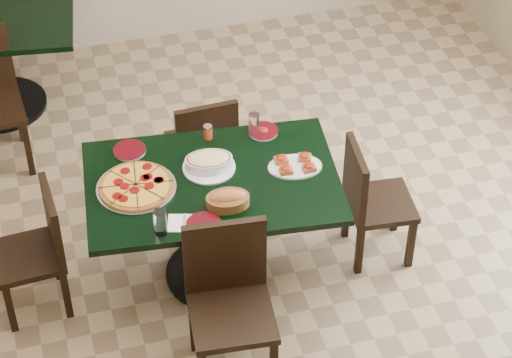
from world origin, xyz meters
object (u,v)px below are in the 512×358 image
object	(u,v)px
chair_left	(39,246)
bread_basket	(228,199)
chair_right	(370,198)
bruschetta_platter	(295,165)
chair_near	(229,294)
lasagna_casserole	(209,162)
pepperoni_pizza	(136,186)
main_table	(213,204)
chair_far	(204,145)

from	to	relation	value
chair_left	bread_basket	xyz separation A→B (m)	(1.01, -0.28, 0.35)
bread_basket	chair_right	bearing A→B (deg)	16.06
bruschetta_platter	chair_left	bearing A→B (deg)	-174.78
chair_near	bread_basket	size ratio (longest dim) A/B	3.70
lasagna_casserole	bread_basket	size ratio (longest dim) A/B	1.18
chair_right	bread_basket	xyz separation A→B (m)	(-0.89, -0.17, 0.35)
pepperoni_pizza	bread_basket	distance (m)	0.52
chair_right	bruschetta_platter	bearing A→B (deg)	90.92
main_table	pepperoni_pizza	size ratio (longest dim) A/B	3.36
pepperoni_pizza	bruschetta_platter	size ratio (longest dim) A/B	1.32
chair_left	bruschetta_platter	world-z (taller)	bruschetta_platter
main_table	chair_far	bearing A→B (deg)	87.39
chair_far	chair_right	distance (m)	1.09
lasagna_casserole	chair_left	bearing A→B (deg)	-171.51
main_table	lasagna_casserole	xyz separation A→B (m)	(0.01, 0.10, 0.23)
chair_near	pepperoni_pizza	xyz separation A→B (m)	(-0.34, 0.67, 0.25)
chair_near	bread_basket	world-z (taller)	chair_near
pepperoni_pizza	bruschetta_platter	bearing A→B (deg)	-4.05
bruschetta_platter	lasagna_casserole	bearing A→B (deg)	173.32
chair_near	bruschetta_platter	size ratio (longest dim) A/B	2.78
lasagna_casserole	bread_basket	distance (m)	0.32
chair_far	pepperoni_pizza	xyz separation A→B (m)	(-0.51, -0.62, 0.31)
chair_far	bread_basket	xyz separation A→B (m)	(-0.06, -0.88, 0.33)
chair_left	pepperoni_pizza	world-z (taller)	chair_left
main_table	chair_right	distance (m)	0.93
main_table	chair_left	bearing A→B (deg)	-177.64
bread_basket	main_table	bearing A→B (deg)	104.22
chair_far	pepperoni_pizza	world-z (taller)	chair_far
pepperoni_pizza	bread_basket	world-z (taller)	bread_basket
main_table	bruschetta_platter	distance (m)	0.51
chair_left	bruschetta_platter	distance (m)	1.49
chair_far	chair_near	distance (m)	1.30
bread_basket	bruschetta_platter	xyz separation A→B (m)	(0.44, 0.20, -0.02)
chair_near	bruschetta_platter	bearing A→B (deg)	53.48
pepperoni_pizza	lasagna_casserole	distance (m)	0.43
chair_left	pepperoni_pizza	bearing A→B (deg)	83.95
chair_far	chair_left	world-z (taller)	chair_far
main_table	chair_far	world-z (taller)	chair_far
chair_far	chair_near	bearing A→B (deg)	80.05
main_table	chair_right	world-z (taller)	chair_right
main_table	chair_near	size ratio (longest dim) A/B	1.60
chair_right	pepperoni_pizza	xyz separation A→B (m)	(-1.34, 0.09, 0.32)
main_table	chair_right	size ratio (longest dim) A/B	1.83
chair_left	pepperoni_pizza	size ratio (longest dim) A/B	1.83
bruschetta_platter	chair_right	bearing A→B (deg)	4.52
chair_far	main_table	bearing A→B (deg)	79.03
pepperoni_pizza	bread_basket	bearing A→B (deg)	-30.08
chair_left	lasagna_casserole	xyz separation A→B (m)	(0.99, 0.04, 0.35)
bruschetta_platter	main_table	bearing A→B (deg)	-174.51
chair_near	chair_left	distance (m)	1.15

